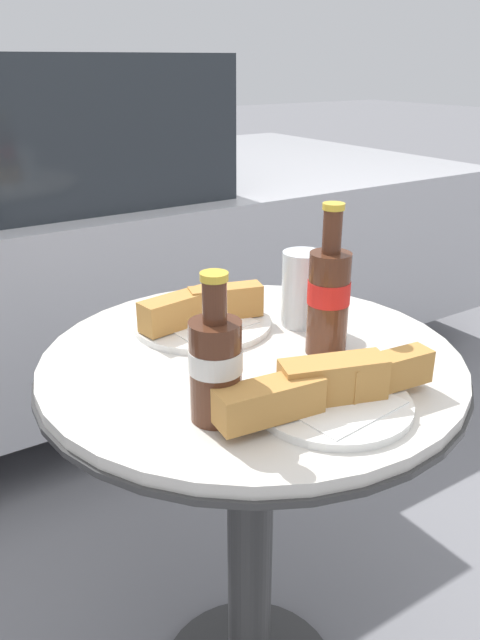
{
  "coord_description": "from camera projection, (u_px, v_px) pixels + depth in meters",
  "views": [
    {
      "loc": [
        -0.53,
        -0.77,
        1.23
      ],
      "look_at": [
        0.0,
        0.03,
        0.82
      ],
      "focal_mm": 35.0,
      "sensor_mm": 36.0,
      "label": 1
    }
  ],
  "objects": [
    {
      "name": "cola_bottle_left",
      "position": [
        216.0,
        364.0,
        0.82
      ],
      "size": [
        0.07,
        0.07,
        0.21
      ],
      "color": "#4C2819",
      "rests_on": "bistro_table"
    },
    {
      "name": "cola_bottle_right",
      "position": [
        328.0,
        297.0,
        1.01
      ],
      "size": [
        0.07,
        0.07,
        0.25
      ],
      "color": "#4C2819",
      "rests_on": "bistro_table"
    },
    {
      "name": "bistro_table",
      "position": [
        251.0,
        452.0,
        1.11
      ],
      "size": [
        0.71,
        0.71,
        0.77
      ],
      "color": "#333333",
      "rests_on": "ground_plane"
    },
    {
      "name": "lunch_plate_near",
      "position": [
        329.0,
        391.0,
        0.87
      ],
      "size": [
        0.34,
        0.23,
        0.07
      ],
      "color": "white",
      "rests_on": "bistro_table"
    },
    {
      "name": "lunch_plate_far",
      "position": [
        202.0,
        315.0,
        1.14
      ],
      "size": [
        0.25,
        0.25,
        0.07
      ],
      "color": "white",
      "rests_on": "bistro_table"
    },
    {
      "name": "drinking_glass",
      "position": [
        302.0,
        292.0,
        1.13
      ],
      "size": [
        0.07,
        0.07,
        0.14
      ],
      "color": "black",
      "rests_on": "bistro_table"
    }
  ]
}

